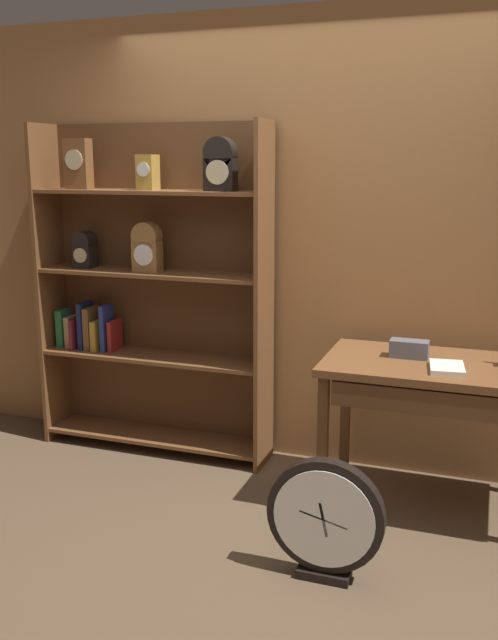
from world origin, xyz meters
The scene contains 7 objects.
ground_plane centered at (0.00, 0.00, 0.00)m, with size 10.00×10.00×0.00m, color brown.
back_wood_panel centered at (0.00, 1.29, 1.30)m, with size 4.80×0.05×2.60m, color #9E6B3D.
bookshelf centered at (-1.04, 1.12, 1.02)m, with size 1.45×0.31×1.99m.
workbench centered at (0.78, 0.82, 0.69)m, with size 1.28×0.66×0.78m.
toolbox_small centered at (0.55, 0.91, 0.83)m, with size 0.19×0.10×0.09m, color #595960.
open_repair_manual centered at (0.75, 0.73, 0.80)m, with size 0.16×0.22×0.03m, color silver.
round_clock_large centered at (0.33, 0.04, 0.28)m, with size 0.51×0.11×0.55m.
Camera 1 is at (0.94, -2.65, 1.77)m, focal length 39.49 mm.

